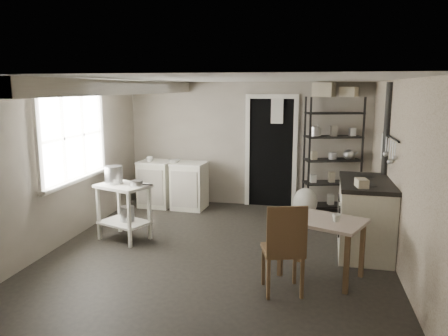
% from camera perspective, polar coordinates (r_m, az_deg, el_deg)
% --- Properties ---
extents(floor, '(5.00, 5.00, 0.00)m').
position_cam_1_polar(floor, '(6.06, -0.57, -10.79)').
color(floor, black).
rests_on(floor, ground).
extents(ceiling, '(5.00, 5.00, 0.00)m').
position_cam_1_polar(ceiling, '(5.65, -0.61, 11.50)').
color(ceiling, silver).
rests_on(ceiling, wall_back).
extents(wall_back, '(4.50, 0.02, 2.30)m').
position_cam_1_polar(wall_back, '(8.18, 3.04, 3.09)').
color(wall_back, '#A19889').
rests_on(wall_back, ground).
extents(wall_front, '(4.50, 0.02, 2.30)m').
position_cam_1_polar(wall_front, '(3.41, -9.38, -7.58)').
color(wall_front, '#A19889').
rests_on(wall_front, ground).
extents(wall_left, '(0.02, 5.00, 2.30)m').
position_cam_1_polar(wall_left, '(6.58, -20.13, 0.66)').
color(wall_left, '#A19889').
rests_on(wall_left, ground).
extents(wall_right, '(0.02, 5.00, 2.30)m').
position_cam_1_polar(wall_right, '(5.73, 22.02, -0.85)').
color(wall_right, '#A19889').
rests_on(wall_right, ground).
extents(window, '(0.12, 1.76, 1.28)m').
position_cam_1_polar(window, '(6.69, -19.21, 3.90)').
color(window, white).
rests_on(window, wall_left).
extents(doorway, '(0.96, 0.10, 2.08)m').
position_cam_1_polar(doorway, '(8.12, 6.14, 1.92)').
color(doorway, white).
rests_on(doorway, ground).
extents(ceiling_beam, '(0.18, 5.00, 0.18)m').
position_cam_1_polar(ceiling_beam, '(6.01, -12.05, 10.26)').
color(ceiling_beam, white).
rests_on(ceiling_beam, ceiling).
extents(wallpaper_panel, '(0.01, 5.00, 2.30)m').
position_cam_1_polar(wallpaper_panel, '(5.73, 21.92, -0.84)').
color(wallpaper_panel, '#BAAE97').
rests_on(wallpaper_panel, wall_right).
extents(utensil_rail, '(0.06, 1.20, 0.44)m').
position_cam_1_polar(utensil_rail, '(6.24, 20.74, 3.84)').
color(utensil_rail, '#B2B3B5').
rests_on(utensil_rail, wall_right).
extents(prep_table, '(0.86, 0.74, 0.82)m').
position_cam_1_polar(prep_table, '(6.55, -12.92, -5.74)').
color(prep_table, white).
rests_on(prep_table, ground).
extents(stockpot, '(0.31, 0.31, 0.28)m').
position_cam_1_polar(stockpot, '(6.54, -14.20, -0.94)').
color(stockpot, '#B2B3B5').
rests_on(stockpot, prep_table).
extents(saucepan, '(0.23, 0.23, 0.10)m').
position_cam_1_polar(saucepan, '(6.31, -11.35, -2.08)').
color(saucepan, '#B2B3B5').
rests_on(saucepan, prep_table).
extents(bucket, '(0.26, 0.26, 0.22)m').
position_cam_1_polar(bucket, '(6.56, -12.51, -5.84)').
color(bucket, '#B2B3B5').
rests_on(bucket, prep_table).
extents(base_cabinets, '(1.34, 0.65, 0.86)m').
position_cam_1_polar(base_cabinets, '(8.13, -6.70, -1.94)').
color(base_cabinets, silver).
rests_on(base_cabinets, ground).
extents(mixing_bowl, '(0.35, 0.35, 0.07)m').
position_cam_1_polar(mixing_bowl, '(7.99, -6.49, 1.44)').
color(mixing_bowl, silver).
rests_on(mixing_bowl, base_cabinets).
extents(counter_cup, '(0.16, 0.16, 0.10)m').
position_cam_1_polar(counter_cup, '(8.11, -9.68, 1.61)').
color(counter_cup, silver).
rests_on(counter_cup, base_cabinets).
extents(shelf_rack, '(1.03, 0.63, 2.04)m').
position_cam_1_polar(shelf_rack, '(7.89, 13.97, 1.05)').
color(shelf_rack, black).
rests_on(shelf_rack, ground).
extents(shelf_jar, '(0.12, 0.12, 0.20)m').
position_cam_1_polar(shelf_jar, '(7.80, 12.12, 4.16)').
color(shelf_jar, silver).
rests_on(shelf_jar, shelf_rack).
extents(storage_box_a, '(0.41, 0.38, 0.23)m').
position_cam_1_polar(storage_box_a, '(7.74, 12.90, 8.82)').
color(storage_box_a, beige).
rests_on(storage_box_a, shelf_rack).
extents(storage_box_b, '(0.33, 0.32, 0.17)m').
position_cam_1_polar(storage_box_b, '(7.81, 15.97, 8.54)').
color(storage_box_b, beige).
rests_on(storage_box_b, shelf_rack).
extents(stove, '(0.74, 1.27, 0.98)m').
position_cam_1_polar(stove, '(6.22, 17.91, -6.48)').
color(stove, silver).
rests_on(stove, ground).
extents(stovepipe, '(0.13, 0.13, 1.36)m').
position_cam_1_polar(stovepipe, '(6.54, 20.57, 4.47)').
color(stovepipe, black).
rests_on(stovepipe, stove).
extents(side_ledge, '(0.56, 0.45, 0.77)m').
position_cam_1_polar(side_ledge, '(5.85, 17.35, -7.63)').
color(side_ledge, white).
rests_on(side_ledge, ground).
extents(oats_box, '(0.16, 0.23, 0.32)m').
position_cam_1_polar(oats_box, '(5.66, 17.53, -2.13)').
color(oats_box, beige).
rests_on(oats_box, side_ledge).
extents(work_table, '(1.11, 0.97, 0.70)m').
position_cam_1_polar(work_table, '(5.30, 12.59, -9.86)').
color(work_table, '#BEB0A2').
rests_on(work_table, ground).
extents(table_cup, '(0.11, 0.11, 0.09)m').
position_cam_1_polar(table_cup, '(5.10, 14.49, -5.72)').
color(table_cup, silver).
rests_on(table_cup, work_table).
extents(chair, '(0.52, 0.53, 1.02)m').
position_cam_1_polar(chair, '(4.82, 7.66, -10.46)').
color(chair, '#503722').
rests_on(chair, ground).
extents(flour_sack, '(0.46, 0.40, 0.50)m').
position_cam_1_polar(flour_sack, '(7.68, 10.56, -4.48)').
color(flour_sack, silver).
rests_on(flour_sack, ground).
extents(floor_crock, '(0.12, 0.12, 0.14)m').
position_cam_1_polar(floor_crock, '(5.81, 16.47, -11.43)').
color(floor_crock, silver).
rests_on(floor_crock, ground).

